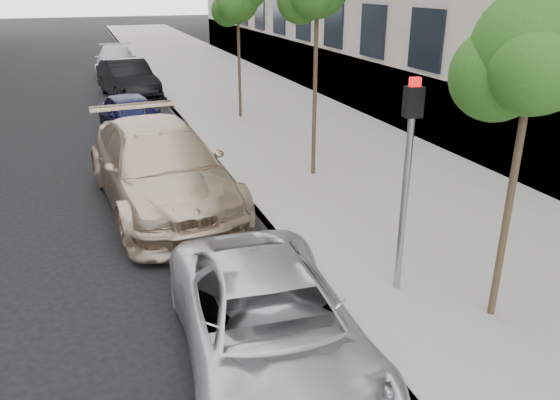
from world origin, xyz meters
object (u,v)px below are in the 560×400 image
tree_far (238,1)px  minivan (269,325)px  signal_pole (408,164)px  suv (160,167)px  sedan_blue (132,116)px  sedan_black (128,79)px  sedan_rear (116,61)px  tree_near (537,51)px

tree_far → minivan: tree_far is taller
signal_pole → suv: bearing=127.3°
signal_pole → minivan: bearing=-150.9°
minivan → sedan_blue: size_ratio=1.17×
tree_far → sedan_black: bearing=121.6°
tree_far → signal_pole: (-0.92, -11.92, -1.81)m
tree_far → sedan_rear: size_ratio=0.94×
tree_near → sedan_black: size_ratio=0.97×
signal_pole → sedan_rear: bearing=103.0°
sedan_blue → sedan_rear: bearing=80.0°
minivan → sedan_rear: (0.00, 24.72, 0.09)m
sedan_black → sedan_rear: sedan_black is taller
tree_near → sedan_blue: size_ratio=1.16×
sedan_blue → sedan_rear: size_ratio=0.79×
tree_near → suv: 7.66m
signal_pole → sedan_blue: 11.35m
signal_pole → sedan_rear: signal_pole is taller
tree_near → sedan_blue: (-3.79, 11.95, -3.11)m
signal_pole → suv: 5.83m
tree_near → suv: (-3.78, 6.00, -2.90)m
signal_pole → suv: size_ratio=0.53×
minivan → suv: size_ratio=0.76×
sedan_black → sedan_rear: 6.41m
tree_far → sedan_rear: tree_far is taller
sedan_blue → minivan: bearing=-95.7°
signal_pole → minivan: (-2.40, -0.96, -1.51)m
tree_near → sedan_rear: bearing=97.6°
suv → sedan_rear: suv is taller
minivan → sedan_black: size_ratio=0.97×
suv → signal_pole: bearing=-64.6°
signal_pole → minivan: 3.00m
minivan → signal_pole: bearing=25.9°
suv → sedan_black: (0.45, 12.42, -0.10)m
sedan_rear → tree_far: bearing=-70.1°
sedan_blue → sedan_black: bearing=78.0°
sedan_rear → tree_near: bearing=-78.2°
suv → sedan_black: bearing=83.2°
signal_pole → sedan_blue: size_ratio=0.82×
tree_far → signal_pole: 12.09m
tree_near → sedan_rear: (-3.33, 24.83, -3.05)m
suv → sedan_rear: 18.84m
minivan → suv: suv is taller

